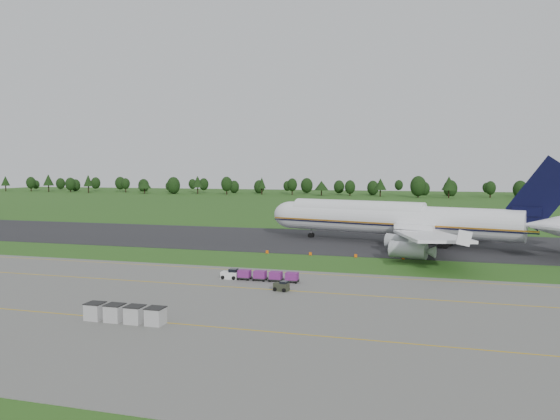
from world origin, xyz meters
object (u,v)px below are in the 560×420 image
(aircraft, at_px, (401,219))
(edge_markers, at_px, (333,255))
(utility_cart, at_px, (281,287))
(baggage_train, at_px, (258,275))
(uld_row, at_px, (125,313))

(aircraft, relative_size, edge_markers, 2.57)
(aircraft, distance_m, utility_cart, 51.36)
(baggage_train, distance_m, uld_row, 25.03)
(aircraft, xyz_separation_m, baggage_train, (-17.51, -44.07, -4.50))
(uld_row, bearing_deg, utility_cart, 57.24)
(aircraft, relative_size, uld_row, 7.34)
(aircraft, bearing_deg, utility_cart, -104.13)
(baggage_train, height_order, utility_cart, baggage_train)
(aircraft, height_order, utility_cart, aircraft)
(uld_row, distance_m, edge_markers, 50.25)
(utility_cart, bearing_deg, edge_markers, 87.29)
(baggage_train, distance_m, edge_markers, 25.22)
(uld_row, bearing_deg, aircraft, 70.29)
(baggage_train, distance_m, utility_cart, 7.47)
(utility_cart, height_order, edge_markers, utility_cart)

